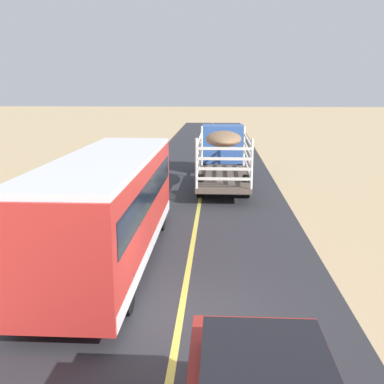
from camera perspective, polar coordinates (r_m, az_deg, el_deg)
name	(u,v)px	position (r m, az deg, el deg)	size (l,w,h in m)	color
ground_plane	(181,316)	(11.09, -1.40, -14.94)	(240.00, 240.00, 0.00)	tan
road_surface	(181,315)	(11.09, -1.40, -14.90)	(8.00, 120.00, 0.02)	#2D2D33
road_centre_line	(181,315)	(11.08, -1.40, -14.84)	(0.16, 117.60, 0.00)	#D8CC4C
livestock_truck	(223,148)	(26.41, 3.80, 5.37)	(2.53, 9.70, 3.02)	#3359A5
bus	(109,206)	(13.90, -10.17, -1.67)	(2.54, 10.00, 3.21)	red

